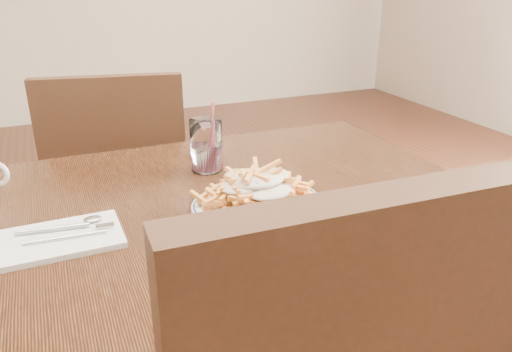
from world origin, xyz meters
name	(u,v)px	position (x,y,z in m)	size (l,w,h in m)	color
table	(202,236)	(0.00, 0.00, 0.67)	(1.20, 0.80, 0.75)	black
chair_far	(122,190)	(-0.08, 0.66, 0.52)	(0.50, 0.50, 0.92)	black
fries_plate	(256,204)	(0.10, -0.06, 0.76)	(0.28, 0.25, 0.02)	white
loaded_fries	(256,184)	(0.10, -0.06, 0.80)	(0.24, 0.20, 0.07)	#ED9B48
napkin	(60,239)	(-0.28, -0.05, 0.76)	(0.21, 0.14, 0.01)	silver
cutlery	(59,234)	(-0.28, -0.05, 0.76)	(0.18, 0.07, 0.01)	silver
water_glass	(207,148)	(0.07, 0.17, 0.80)	(0.08, 0.08, 0.17)	white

